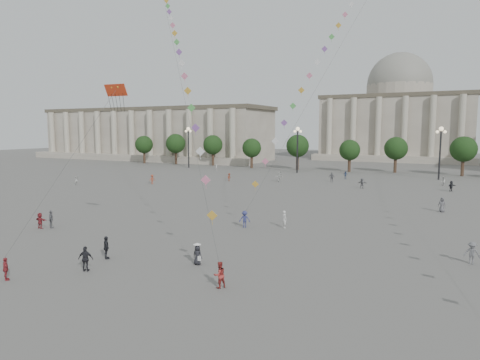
% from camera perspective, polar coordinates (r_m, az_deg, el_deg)
% --- Properties ---
extents(ground, '(360.00, 360.00, 0.00)m').
position_cam_1_polar(ground, '(31.78, -8.26, -11.92)').
color(ground, '#52504D').
rests_on(ground, ground).
extents(hall_west, '(84.00, 26.22, 17.20)m').
position_cam_1_polar(hall_west, '(150.24, -11.48, 6.02)').
color(hall_west, gray).
rests_on(hall_west, ground).
extents(hall_central, '(48.30, 34.30, 35.50)m').
position_cam_1_polar(hall_central, '(154.90, 20.26, 7.91)').
color(hall_central, gray).
rests_on(hall_central, ground).
extents(tree_row, '(137.12, 5.12, 8.00)m').
position_cam_1_polar(tree_row, '(104.21, 16.95, 3.90)').
color(tree_row, '#37281B').
rests_on(tree_row, ground).
extents(lamp_post_far_west, '(2.00, 0.90, 10.65)m').
position_cam_1_polar(lamp_post_far_west, '(113.34, -6.89, 5.35)').
color(lamp_post_far_west, '#262628').
rests_on(lamp_post_far_west, ground).
extents(lamp_post_mid_west, '(2.00, 0.90, 10.65)m').
position_cam_1_polar(lamp_post_mid_west, '(100.05, 7.68, 5.14)').
color(lamp_post_mid_west, '#262628').
rests_on(lamp_post_mid_west, ground).
extents(lamp_post_mid_east, '(2.00, 0.90, 10.65)m').
position_cam_1_polar(lamp_post_mid_east, '(94.73, 25.17, 4.47)').
color(lamp_post_mid_east, '#262628').
rests_on(lamp_post_mid_east, ground).
extents(person_crowd_0, '(1.01, 0.79, 1.59)m').
position_cam_1_polar(person_crowd_0, '(89.92, 13.88, 0.64)').
color(person_crowd_0, navy).
rests_on(person_crowd_0, ground).
extents(person_crowd_1, '(0.84, 0.92, 1.54)m').
position_cam_1_polar(person_crowd_1, '(83.60, -20.97, -0.09)').
color(person_crowd_1, silver).
rests_on(person_crowd_1, ground).
extents(person_crowd_2, '(1.08, 1.31, 1.76)m').
position_cam_1_polar(person_crowd_2, '(81.03, -11.62, 0.10)').
color(person_crowd_2, '#994029').
rests_on(person_crowd_2, ground).
extents(person_crowd_4, '(1.46, 1.82, 1.94)m').
position_cam_1_polar(person_crowd_4, '(82.98, 5.27, 0.42)').
color(person_crowd_4, silver).
rests_on(person_crowd_4, ground).
extents(person_crowd_6, '(1.15, 0.69, 1.73)m').
position_cam_1_polar(person_crowd_6, '(37.11, 28.53, -8.55)').
color(person_crowd_6, '#5D5D61').
rests_on(person_crowd_6, ground).
extents(person_crowd_9, '(1.41, 1.57, 1.73)m').
position_cam_1_polar(person_crowd_9, '(78.11, 26.35, -0.73)').
color(person_crowd_9, black).
rests_on(person_crowd_9, ground).
extents(person_crowd_10, '(0.37, 0.55, 1.49)m').
position_cam_1_polar(person_crowd_10, '(107.02, -3.15, 1.76)').
color(person_crowd_10, '#BBBAB6').
rests_on(person_crowd_10, ground).
extents(person_crowd_12, '(1.72, 0.91, 1.77)m').
position_cam_1_polar(person_crowd_12, '(76.53, 15.97, -0.41)').
color(person_crowd_12, slate).
rests_on(person_crowd_12, ground).
extents(person_crowd_13, '(0.78, 0.77, 1.81)m').
position_cam_1_polar(person_crowd_13, '(44.53, 5.94, -5.23)').
color(person_crowd_13, silver).
rests_on(person_crowd_13, ground).
extents(person_crowd_16, '(1.20, 0.73, 1.90)m').
position_cam_1_polar(person_crowd_16, '(83.94, 12.12, 0.36)').
color(person_crowd_16, '#5A5A5E').
rests_on(person_crowd_16, ground).
extents(person_crowd_17, '(0.70, 1.06, 1.54)m').
position_cam_1_polar(person_crowd_17, '(84.08, -1.44, 0.40)').
color(person_crowd_17, brown).
rests_on(person_crowd_17, ground).
extents(person_crowd_18, '(1.02, 0.79, 1.85)m').
position_cam_1_polar(person_crowd_18, '(58.18, 25.34, -2.99)').
color(person_crowd_18, '#59585D').
rests_on(person_crowd_18, ground).
extents(person_crowd_19, '(0.87, 0.99, 1.71)m').
position_cam_1_polar(person_crowd_19, '(84.90, 25.46, -0.14)').
color(person_crowd_19, silver).
rests_on(person_crowd_19, ground).
extents(tourist_0, '(1.00, 0.79, 1.58)m').
position_cam_1_polar(tourist_0, '(33.40, -28.77, -10.36)').
color(tourist_0, maroon).
rests_on(tourist_0, ground).
extents(tourist_1, '(1.10, 1.03, 1.83)m').
position_cam_1_polar(tourist_1, '(35.55, -17.40, -8.60)').
color(tourist_1, black).
rests_on(tourist_1, ground).
extents(tourist_2, '(1.52, 0.50, 1.63)m').
position_cam_1_polar(tourist_2, '(48.65, -25.10, -4.92)').
color(tourist_2, maroon).
rests_on(tourist_2, ground).
extents(tourist_3, '(1.07, 1.10, 1.85)m').
position_cam_1_polar(tourist_3, '(48.29, -23.88, -4.81)').
color(tourist_3, slate).
rests_on(tourist_3, ground).
extents(tourist_4, '(1.16, 0.82, 1.83)m').
position_cam_1_polar(tourist_4, '(33.07, -19.89, -9.86)').
color(tourist_4, black).
rests_on(tourist_4, ground).
extents(kite_flyer_0, '(1.00, 1.06, 1.73)m').
position_cam_1_polar(kite_flyer_0, '(28.14, -2.74, -12.51)').
color(kite_flyer_0, maroon).
rests_on(kite_flyer_0, ground).
extents(kite_flyer_1, '(1.29, 0.99, 1.76)m').
position_cam_1_polar(kite_flyer_1, '(44.45, 0.62, -5.25)').
color(kite_flyer_1, navy).
rests_on(kite_flyer_1, ground).
extents(hat_person, '(0.74, 0.60, 1.69)m').
position_cam_1_polar(hat_person, '(32.77, -5.70, -9.81)').
color(hat_person, black).
rests_on(hat_person, ground).
extents(dragon_kite, '(2.22, 6.08, 16.64)m').
position_cam_1_polar(dragon_kite, '(39.91, -16.28, 10.33)').
color(dragon_kite, red).
rests_on(dragon_kite, ground).
extents(kite_train_west, '(42.99, 50.88, 80.33)m').
position_cam_1_polar(kite_train_west, '(63.54, -9.18, 19.86)').
color(kite_train_west, '#3F3F3F').
rests_on(kite_train_west, ground).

